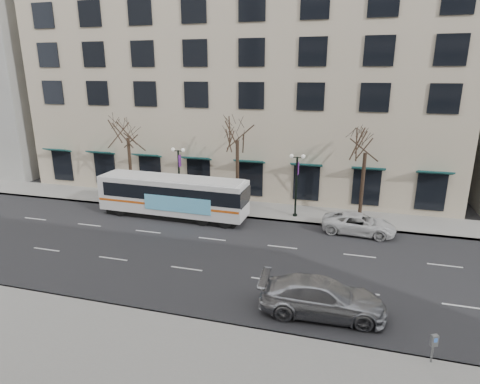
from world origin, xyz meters
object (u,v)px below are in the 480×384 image
(lamp_post_right, at_px, (296,182))
(silver_car, at_px, (322,297))
(tree_far_right, at_px, (366,140))
(pay_station, at_px, (434,343))
(tree_far_left, at_px, (127,127))
(lamp_post_left, at_px, (179,174))
(white_pickup, at_px, (359,224))
(city_bus, at_px, (174,195))
(tree_far_mid, at_px, (237,129))

(lamp_post_right, relative_size, silver_car, 0.86)
(tree_far_right, relative_size, pay_station, 6.43)
(tree_far_left, distance_m, lamp_post_right, 15.48)
(tree_far_left, height_order, tree_far_right, tree_far_left)
(tree_far_left, relative_size, lamp_post_left, 1.60)
(white_pickup, bearing_deg, pay_station, -164.61)
(lamp_post_right, distance_m, pay_station, 17.40)
(silver_car, height_order, white_pickup, silver_car)
(tree_far_right, distance_m, pay_station, 17.18)
(tree_far_right, bearing_deg, pay_station, -80.57)
(city_bus, distance_m, pay_station, 21.58)
(lamp_post_left, height_order, lamp_post_right, same)
(tree_far_left, xyz_separation_m, white_pickup, (19.91, -2.60, -5.98))
(lamp_post_left, xyz_separation_m, city_bus, (0.54, -2.41, -1.14))
(tree_far_mid, xyz_separation_m, lamp_post_right, (5.01, -0.60, -3.96))
(tree_far_mid, xyz_separation_m, tree_far_right, (10.00, -0.00, -0.48))
(tree_far_right, relative_size, silver_car, 1.33)
(tree_far_mid, relative_size, tree_far_right, 1.06)
(tree_far_mid, bearing_deg, city_bus, -145.99)
(tree_far_left, distance_m, city_bus, 7.99)
(city_bus, relative_size, pay_station, 9.75)
(silver_car, bearing_deg, tree_far_right, -11.20)
(lamp_post_right, distance_m, white_pickup, 5.75)
(city_bus, bearing_deg, tree_far_right, 13.46)
(lamp_post_right, bearing_deg, silver_car, -76.46)
(tree_far_right, distance_m, city_bus, 15.47)
(tree_far_mid, bearing_deg, tree_far_left, -180.00)
(tree_far_left, height_order, pay_station, tree_far_left)
(tree_far_mid, height_order, tree_far_right, tree_far_mid)
(lamp_post_left, xyz_separation_m, white_pickup, (14.91, -2.00, -2.22))
(pay_station, bearing_deg, tree_far_mid, 103.47)
(tree_far_left, distance_m, tree_far_mid, 10.00)
(white_pickup, bearing_deg, tree_far_right, 1.93)
(city_bus, xyz_separation_m, silver_car, (12.60, -10.59, -0.92))
(lamp_post_left, height_order, pay_station, lamp_post_left)
(white_pickup, distance_m, pay_station, 13.78)
(silver_car, bearing_deg, lamp_post_right, 10.14)
(tree_far_left, distance_m, lamp_post_left, 6.29)
(lamp_post_left, height_order, white_pickup, lamp_post_left)
(city_bus, distance_m, white_pickup, 14.42)
(tree_far_right, bearing_deg, tree_far_left, 180.00)
(silver_car, distance_m, white_pickup, 11.14)
(tree_far_right, distance_m, lamp_post_left, 15.40)
(tree_far_right, height_order, silver_car, tree_far_right)
(tree_far_left, relative_size, tree_far_right, 1.03)
(tree_far_mid, bearing_deg, lamp_post_right, -6.83)
(lamp_post_left, xyz_separation_m, lamp_post_right, (10.00, 0.00, 0.00))
(lamp_post_left, relative_size, lamp_post_right, 1.00)
(tree_far_left, xyz_separation_m, city_bus, (5.54, -3.01, -4.90))
(lamp_post_right, bearing_deg, lamp_post_left, 180.00)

